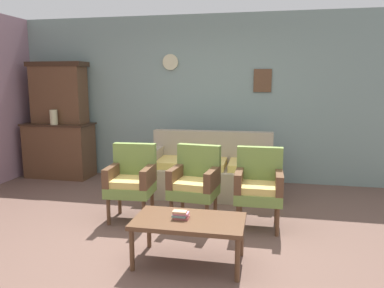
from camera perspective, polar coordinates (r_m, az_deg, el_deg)
ground_plane at (r=3.97m, az=-4.19°, el=-14.90°), size 7.68×7.68×0.00m
wall_back_with_decor at (r=6.19m, az=2.28°, el=6.93°), size 6.40×0.09×2.70m
side_cabinet at (r=6.81m, az=-19.61°, el=-0.88°), size 1.16×0.55×0.93m
cabinet_upper_hutch at (r=6.78m, az=-19.73°, el=7.45°), size 0.99×0.38×1.03m
vase_on_cabinet at (r=6.57m, az=-20.43°, el=3.87°), size 0.13×0.13×0.25m
floral_couch at (r=5.47m, az=2.75°, el=-4.33°), size 1.82×0.84×0.90m
armchair_by_doorway at (r=4.51m, az=-9.25°, el=-5.24°), size 0.54×0.52×0.90m
armchair_near_couch_end at (r=4.36m, az=0.49°, el=-5.62°), size 0.57×0.54×0.90m
armchair_row_middle at (r=4.28m, az=10.20°, el=-6.07°), size 0.52×0.49×0.90m
coffee_table at (r=3.44m, az=-0.47°, el=-12.12°), size 1.00×0.56×0.42m
book_stack_on_table at (r=3.42m, az=-1.76°, el=-10.78°), size 0.15×0.11×0.08m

